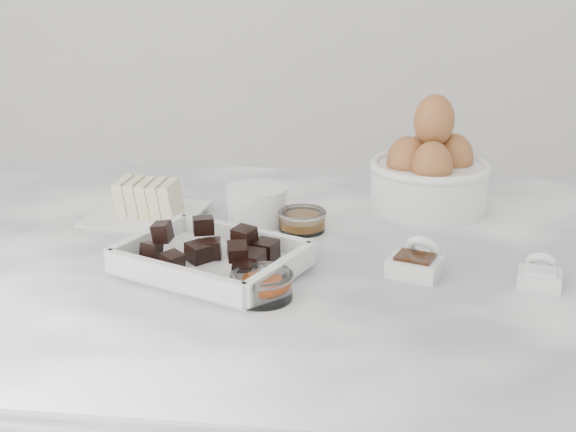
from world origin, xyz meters
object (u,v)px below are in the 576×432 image
Objects in this scene: egg_bowl at (430,172)px; honey_bowl at (302,220)px; butter_plate at (144,206)px; salt_spoon at (540,274)px; vanilla_spoon at (417,261)px; chocolate_dish at (211,254)px; sugar_ramekin at (257,203)px; zest_bowl at (262,284)px.

honey_bowl is at bearing -146.64° from egg_bowl.
butter_plate reaches higher than salt_spoon.
butter_plate is 0.42m from vanilla_spoon.
chocolate_dish is 0.19m from sugar_ramekin.
egg_bowl reaches higher than zest_bowl.
zest_bowl is (0.07, -0.07, -0.01)m from chocolate_dish.
chocolate_dish is 0.40m from egg_bowl.
honey_bowl is at bearing 139.11° from vanilla_spoon.
salt_spoon is at bearing 13.65° from zest_bowl.
chocolate_dish is 0.26m from vanilla_spoon.
chocolate_dish is 3.79× the size of honey_bowl.
sugar_ramekin is 0.48× the size of egg_bowl.
butter_plate is at bearing 177.69° from honey_bowl.
zest_bowl is at bearing -95.64° from honey_bowl.
chocolate_dish is at bearing -51.27° from butter_plate.
sugar_ramekin is 1.30× the size of salt_spoon.
vanilla_spoon is 0.15m from salt_spoon.
chocolate_dish is at bearing 136.26° from zest_bowl.
sugar_ramekin is at bearing 81.41° from chocolate_dish.
zest_bowl is 0.85× the size of vanilla_spoon.
vanilla_spoon reaches higher than honey_bowl.
chocolate_dish is at bearing -135.02° from egg_bowl.
vanilla_spoon reaches higher than zest_bowl.
sugar_ramekin is (0.16, 0.02, 0.01)m from butter_plate.
honey_bowl is 0.34m from salt_spoon.
egg_bowl is 2.67× the size of honey_bowl.
chocolate_dish is at bearing -174.62° from vanilla_spoon.
egg_bowl reaches higher than sugar_ramekin.
butter_plate is 2.28× the size of zest_bowl.
honey_bowl is 0.92× the size of zest_bowl.
salt_spoon is (0.30, -0.15, -0.00)m from honey_bowl.
butter_plate is 2.47× the size of honey_bowl.
chocolate_dish reaches higher than sugar_ramekin.
butter_plate is 0.16m from sugar_ramekin.
sugar_ramekin is (0.03, 0.19, 0.01)m from chocolate_dish.
sugar_ramekin is 0.26m from zest_bowl.
egg_bowl is (0.28, 0.28, 0.03)m from chocolate_dish.
zest_bowl is (-0.20, -0.35, -0.04)m from egg_bowl.
egg_bowl reaches higher than honey_bowl.
butter_plate is 0.32m from zest_bowl.
honey_bowl is (0.07, -0.03, -0.01)m from sugar_ramekin.
egg_bowl reaches higher than vanilla_spoon.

